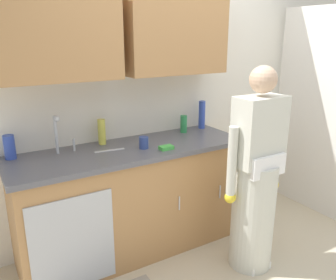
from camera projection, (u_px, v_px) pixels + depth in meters
The scene contains 14 objects.
ground_plane at pixel (232, 270), 2.82m from camera, with size 9.00×9.00×0.00m, color beige.
kitchen_wall_with_uppers at pixel (156, 75), 3.14m from camera, with size 4.80×0.44×2.70m.
closet_door_panel at pixel (320, 114), 3.56m from camera, with size 1.10×0.04×2.10m, color silver.
counter_cabinet at pixel (132, 202), 2.99m from camera, with size 1.90×0.62×0.90m.
countertop at pixel (130, 150), 2.86m from camera, with size 1.96×0.66×0.04m, color #595960.
sink at pixel (68, 160), 2.61m from camera, with size 0.50×0.36×0.35m.
person_at_sink at pixel (255, 187), 2.71m from camera, with size 0.55×0.34×1.62m.
bottle_soap at pixel (102, 132), 2.91m from camera, with size 0.06×0.06×0.21m, color #D8D14C.
bottle_cleaner_spray at pixel (10, 147), 2.56m from camera, with size 0.08×0.08×0.18m, color #334CB2.
bottle_dish_liquid at pixel (184, 124), 3.27m from camera, with size 0.06×0.06×0.16m, color #2D8C4C.
bottle_water_tall at pixel (202, 115), 3.40m from camera, with size 0.06×0.06×0.27m, color #334CB2.
cup_by_sink at pixel (144, 143), 2.81m from camera, with size 0.08×0.08×0.10m, color #33478C.
knife_on_counter at pixel (109, 150), 2.77m from camera, with size 0.24×0.02×0.01m, color silver.
sponge at pixel (166, 148), 2.80m from camera, with size 0.11×0.07×0.03m, color #4CBF4C.
Camera 1 is at (-1.68, -1.78, 1.82)m, focal length 37.25 mm.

